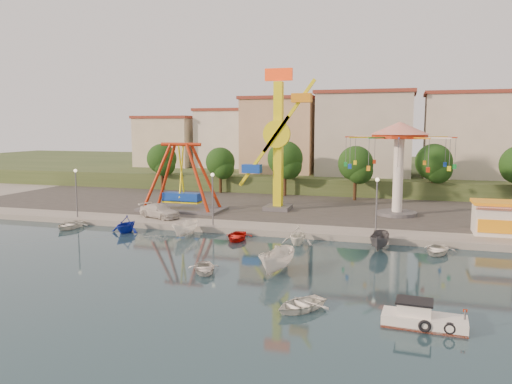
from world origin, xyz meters
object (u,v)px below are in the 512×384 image
at_px(kamikaze_tower, 280,143).
at_px(wave_swinger, 399,147).
at_px(cabin_motorboat, 422,319).
at_px(skiff, 277,261).
at_px(pirate_ship_ride, 182,178).
at_px(van, 160,211).
at_px(rowboat_a, 204,268).

xyz_separation_m(kamikaze_tower, wave_swinger, (13.32, 0.64, -0.32)).
xyz_separation_m(wave_swinger, cabin_motorboat, (1.87, -30.69, -7.79)).
relative_size(kamikaze_tower, skiff, 3.58).
xyz_separation_m(wave_swinger, skiff, (-7.84, -23.43, -7.30)).
height_order(pirate_ship_ride, cabin_motorboat, pirate_ship_ride).
distance_m(kamikaze_tower, wave_swinger, 13.34).
height_order(kamikaze_tower, wave_swinger, kamikaze_tower).
distance_m(wave_swinger, van, 27.23).
height_order(wave_swinger, cabin_motorboat, wave_swinger).
bearing_deg(skiff, wave_swinger, 80.59).
bearing_deg(cabin_motorboat, van, 144.11).
bearing_deg(van, skiff, -109.41).
bearing_deg(cabin_motorboat, kamikaze_tower, 120.07).
relative_size(pirate_ship_ride, van, 1.97).
height_order(pirate_ship_ride, wave_swinger, wave_swinger).
distance_m(pirate_ship_ride, rowboat_a, 24.27).
bearing_deg(wave_swinger, pirate_ship_ride, -170.82).
xyz_separation_m(pirate_ship_ride, wave_swinger, (24.45, 3.95, 3.80)).
relative_size(pirate_ship_ride, rowboat_a, 3.15).
height_order(kamikaze_tower, van, kamikaze_tower).
distance_m(kamikaze_tower, rowboat_a, 25.61).
height_order(rowboat_a, skiff, skiff).
relative_size(skiff, van, 0.91).
xyz_separation_m(cabin_motorboat, rowboat_a, (-14.78, 5.78, -0.07)).
bearing_deg(kamikaze_tower, van, -143.73).
xyz_separation_m(wave_swinger, rowboat_a, (-12.90, -24.91, -7.87)).
distance_m(cabin_motorboat, van, 34.33).
height_order(pirate_ship_ride, rowboat_a, pirate_ship_ride).
bearing_deg(rowboat_a, pirate_ship_ride, 93.54).
distance_m(wave_swinger, skiff, 25.76).
distance_m(pirate_ship_ride, cabin_motorboat, 37.73).
distance_m(cabin_motorboat, rowboat_a, 15.87).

